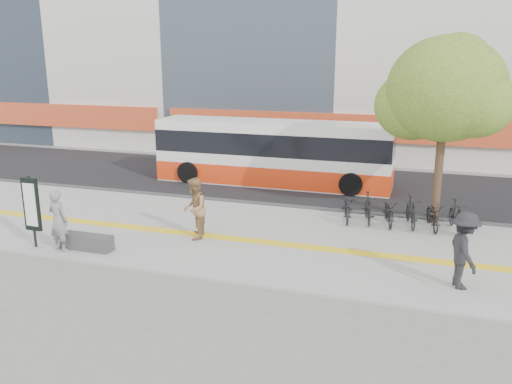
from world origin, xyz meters
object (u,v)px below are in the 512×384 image
(pedestrian_tan, at_px, (194,209))
(bench, at_px, (87,242))
(seated_woman, at_px, (58,220))
(pedestrian_dark, at_px, (464,250))
(signboard, at_px, (31,206))
(bus, at_px, (273,155))
(street_tree, at_px, (445,91))

(pedestrian_tan, bearing_deg, bench, -70.31)
(seated_woman, height_order, pedestrian_dark, pedestrian_dark)
(signboard, relative_size, bus, 0.21)
(seated_woman, bearing_deg, pedestrian_dark, -165.47)
(bench, xyz_separation_m, bus, (2.89, 9.70, 1.07))
(bus, bearing_deg, pedestrian_tan, -91.79)
(bench, bearing_deg, bus, 73.42)
(signboard, height_order, street_tree, street_tree)
(bus, height_order, pedestrian_tan, bus)
(bus, bearing_deg, seated_woman, -109.71)
(street_tree, height_order, seated_woman, street_tree)
(bench, height_order, bus, bus)
(seated_woman, bearing_deg, bench, -147.02)
(bus, bearing_deg, pedestrian_dark, -50.33)
(bench, bearing_deg, signboard, -169.19)
(bus, xyz_separation_m, seated_woman, (-3.58, -10.00, -0.37))
(signboard, distance_m, street_tree, 13.40)
(bus, height_order, seated_woman, bus)
(street_tree, relative_size, pedestrian_dark, 3.25)
(seated_woman, bearing_deg, street_tree, -139.24)
(seated_woman, xyz_separation_m, pedestrian_tan, (3.34, 2.18, 0.05))
(bus, distance_m, pedestrian_tan, 7.83)
(pedestrian_tan, bearing_deg, signboard, -78.49)
(signboard, xyz_separation_m, seated_woman, (0.91, 0.01, -0.37))
(bench, height_order, seated_woman, seated_woman)
(pedestrian_dark, bearing_deg, seated_woman, 77.98)
(signboard, xyz_separation_m, bus, (4.49, 10.01, 0.00))
(bus, distance_m, seated_woman, 10.63)
(bus, relative_size, pedestrian_tan, 5.40)
(seated_woman, bearing_deg, bus, -100.06)
(signboard, distance_m, pedestrian_tan, 4.79)
(seated_woman, height_order, pedestrian_tan, pedestrian_tan)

